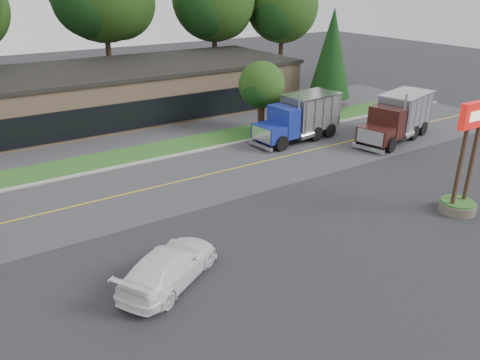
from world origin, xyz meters
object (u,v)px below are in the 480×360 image
object	(u,v)px
dump_truck_blue	(301,116)
dump_truck_maroon	(398,116)
bilo_sign	(463,176)
rally_car	(169,266)

from	to	relation	value
dump_truck_blue	dump_truck_maroon	xyz separation A→B (m)	(6.29, -3.91, 0.00)
bilo_sign	rally_car	distance (m)	15.74
bilo_sign	dump_truck_maroon	bearing A→B (deg)	55.09
bilo_sign	dump_truck_blue	bearing A→B (deg)	86.87
bilo_sign	rally_car	size ratio (longest dim) A/B	1.15
bilo_sign	dump_truck_maroon	world-z (taller)	bilo_sign
bilo_sign	rally_car	world-z (taller)	bilo_sign
bilo_sign	dump_truck_maroon	size ratio (longest dim) A/B	0.74
dump_truck_blue	dump_truck_maroon	distance (m)	7.40
dump_truck_blue	dump_truck_maroon	world-z (taller)	same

